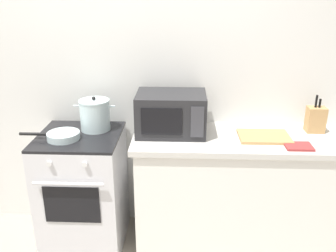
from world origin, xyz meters
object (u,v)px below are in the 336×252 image
microwave (171,113)px  cutting_board (264,137)px  knife_block (316,119)px  oven_mitt (299,146)px  stove (84,190)px  stock_pot (95,115)px  frying_pan (62,136)px

microwave → cutting_board: bearing=-6.7°
knife_block → oven_mitt: (-0.20, -0.30, -0.09)m
stove → knife_block: (1.74, 0.14, 0.56)m
stock_pot → oven_mitt: 1.47m
stock_pot → knife_block: 1.64m
frying_pan → microwave: bearing=11.7°
cutting_board → oven_mitt: cutting_board is taller
microwave → stove: bearing=-173.3°
frying_pan → stock_pot: bearing=45.8°
frying_pan → microwave: 0.79m
knife_block → oven_mitt: bearing=-123.6°
frying_pan → knife_block: size_ratio=1.52×
cutting_board → microwave: bearing=173.3°
stock_pot → cutting_board: (1.24, -0.12, -0.11)m
cutting_board → knife_block: knife_block is taller
stove → oven_mitt: bearing=-5.9°
stock_pot → cutting_board: stock_pot is taller
stove → knife_block: size_ratio=3.26×
frying_pan → knife_block: (1.83, 0.22, 0.07)m
cutting_board → oven_mitt: (0.20, -0.16, -0.00)m
stove → cutting_board: cutting_board is taller
cutting_board → knife_block: 0.43m
stock_pot → stove: bearing=-130.4°
knife_block → frying_pan: bearing=-173.1°
stock_pot → oven_mitt: bearing=-10.9°
stove → oven_mitt: oven_mitt is taller
microwave → oven_mitt: 0.91m
stove → frying_pan: 0.50m
frying_pan → cutting_board: frying_pan is taller
stock_pot → frying_pan: 0.29m
knife_block → oven_mitt: 0.37m
stock_pot → frying_pan: (-0.19, -0.20, -0.09)m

